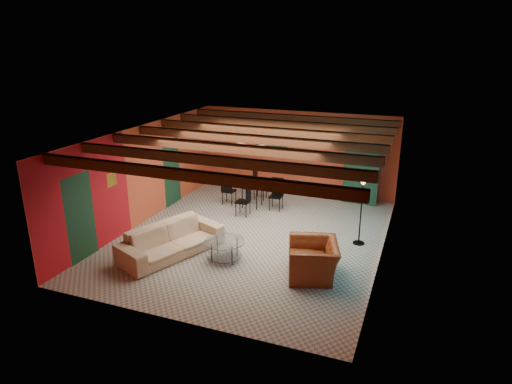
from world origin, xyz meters
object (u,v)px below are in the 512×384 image
at_px(coffee_table, 225,250).
at_px(floor_lamp, 361,211).
at_px(dining_table, 252,192).
at_px(armchair, 313,259).
at_px(armoire, 362,174).
at_px(potted_plant, 365,138).
at_px(sofa, 171,240).
at_px(vase, 252,173).

height_order(coffee_table, floor_lamp, floor_lamp).
height_order(coffee_table, dining_table, dining_table).
xyz_separation_m(armchair, armoire, (0.23, 5.18, 0.52)).
distance_m(coffee_table, potted_plant, 5.96).
bearing_deg(armoire, dining_table, -147.66).
height_order(floor_lamp, potted_plant, potted_plant).
distance_m(sofa, coffee_table, 1.31).
height_order(sofa, dining_table, dining_table).
xyz_separation_m(armoire, floor_lamp, (0.45, -3.18, -0.02)).
relative_size(coffee_table, floor_lamp, 0.54).
relative_size(dining_table, floor_lamp, 1.06).
bearing_deg(armoire, coffee_table, -110.91).
bearing_deg(dining_table, coffee_table, -78.91).
xyz_separation_m(dining_table, vase, (0.00, 0.00, 0.59)).
height_order(coffee_table, vase, vase).
height_order(armchair, coffee_table, armchair).
distance_m(armoire, potted_plant, 1.14).
relative_size(coffee_table, dining_table, 0.51).
bearing_deg(potted_plant, armchair, -92.57).
bearing_deg(coffee_table, sofa, -170.83).
height_order(armoire, floor_lamp, armoire).
bearing_deg(coffee_table, floor_lamp, 35.58).
bearing_deg(vase, coffee_table, -78.91).
bearing_deg(coffee_table, dining_table, 101.09).
height_order(sofa, vase, vase).
bearing_deg(potted_plant, floor_lamp, -81.96).
distance_m(sofa, armoire, 6.52).
relative_size(armchair, vase, 5.69).
bearing_deg(armchair, coffee_table, -107.35).
xyz_separation_m(coffee_table, potted_plant, (2.34, 5.18, 1.80)).
xyz_separation_m(sofa, armoire, (3.63, 5.39, 0.54)).
bearing_deg(armchair, sofa, -103.80).
height_order(potted_plant, vase, potted_plant).
relative_size(armoire, potted_plant, 3.90).
bearing_deg(armoire, sofa, -120.55).
distance_m(armchair, potted_plant, 5.45).
distance_m(dining_table, armoire, 3.48).
distance_m(dining_table, vase, 0.59).
xyz_separation_m(sofa, floor_lamp, (4.08, 2.20, 0.51)).
distance_m(armoire, vase, 3.46).
height_order(armchair, floor_lamp, floor_lamp).
xyz_separation_m(dining_table, armoire, (3.03, 1.67, 0.42)).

